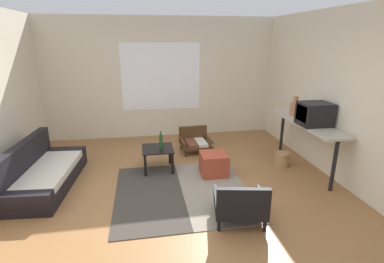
% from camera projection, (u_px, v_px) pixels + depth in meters
% --- Properties ---
extents(ground_plane, '(7.80, 7.80, 0.00)m').
position_uv_depth(ground_plane, '(179.00, 200.00, 4.20)').
color(ground_plane, olive).
extents(far_wall_with_window, '(5.60, 0.13, 2.70)m').
position_uv_depth(far_wall_with_window, '(161.00, 78.00, 6.66)').
color(far_wall_with_window, beige).
rests_on(far_wall_with_window, ground).
extents(side_wall_right, '(0.12, 6.60, 2.70)m').
position_uv_depth(side_wall_right, '(345.00, 98.00, 4.51)').
color(side_wall_right, beige).
rests_on(side_wall_right, ground).
extents(area_rug, '(1.99, 1.98, 0.01)m').
position_uv_depth(area_rug, '(182.00, 192.00, 4.41)').
color(area_rug, '#38332D').
rests_on(area_rug, ground).
extents(couch, '(0.91, 1.86, 0.71)m').
position_uv_depth(couch, '(42.00, 174.00, 4.54)').
color(couch, black).
rests_on(couch, ground).
extents(coffee_table, '(0.53, 0.54, 0.41)m').
position_uv_depth(coffee_table, '(158.00, 153.00, 5.07)').
color(coffee_table, black).
rests_on(coffee_table, ground).
extents(armchair_by_window, '(0.63, 0.57, 0.48)m').
position_uv_depth(armchair_by_window, '(195.00, 141.00, 5.99)').
color(armchair_by_window, '#472D19').
rests_on(armchair_by_window, ground).
extents(armchair_striped_foreground, '(0.74, 0.75, 0.58)m').
position_uv_depth(armchair_striped_foreground, '(240.00, 204.00, 3.63)').
color(armchair_striped_foreground, black).
rests_on(armchair_striped_foreground, ground).
extents(ottoman_orange, '(0.45, 0.45, 0.38)m').
position_uv_depth(ottoman_orange, '(214.00, 164.00, 4.94)').
color(ottoman_orange, '#993D28').
rests_on(ottoman_orange, ground).
extents(console_shelf, '(0.44, 1.80, 0.86)m').
position_uv_depth(console_shelf, '(306.00, 127.00, 5.01)').
color(console_shelf, '#B2AD9E').
rests_on(console_shelf, ground).
extents(crt_television, '(0.49, 0.41, 0.37)m').
position_uv_depth(crt_television, '(315.00, 114.00, 4.75)').
color(crt_television, black).
rests_on(crt_television, console_shelf).
extents(clay_vase, '(0.18, 0.18, 0.36)m').
position_uv_depth(clay_vase, '(295.00, 108.00, 5.36)').
color(clay_vase, '#A87047').
rests_on(clay_vase, console_shelf).
extents(glass_bottle, '(0.06, 0.06, 0.31)m').
position_uv_depth(glass_bottle, '(161.00, 141.00, 4.98)').
color(glass_bottle, '#194723').
rests_on(glass_bottle, coffee_table).
extents(wicker_basket, '(0.26, 0.26, 0.25)m').
position_uv_depth(wicker_basket, '(282.00, 159.00, 5.30)').
color(wicker_basket, '#9E7A4C').
rests_on(wicker_basket, ground).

